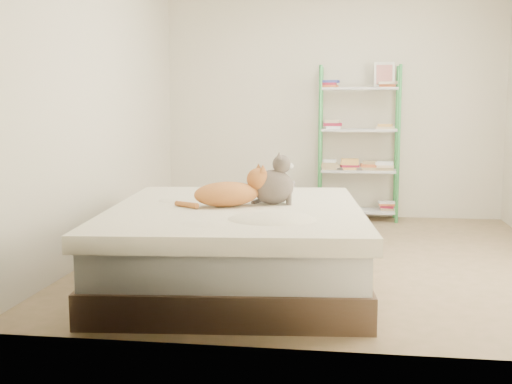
% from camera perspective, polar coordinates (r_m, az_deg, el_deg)
% --- Properties ---
extents(room, '(3.81, 4.21, 2.61)m').
position_cam_1_polar(room, '(5.30, 6.29, 8.04)').
color(room, tan).
rests_on(room, ground).
extents(bed, '(1.94, 2.33, 0.56)m').
position_cam_1_polar(bed, '(4.59, -1.77, -4.71)').
color(bed, brown).
rests_on(bed, ground).
extents(orange_cat, '(0.63, 0.51, 0.22)m').
position_cam_1_polar(orange_cat, '(4.51, -2.65, 0.10)').
color(orange_cat, orange).
rests_on(orange_cat, bed).
extents(grey_cat, '(0.35, 0.30, 0.36)m').
position_cam_1_polar(grey_cat, '(4.61, 1.52, 1.14)').
color(grey_cat, gray).
rests_on(grey_cat, bed).
extents(shelf_unit, '(0.88, 0.36, 1.74)m').
position_cam_1_polar(shelf_unit, '(7.19, 9.14, 3.93)').
color(shelf_unit, green).
rests_on(shelf_unit, ground).
extents(cardboard_box, '(0.51, 0.49, 0.40)m').
position_cam_1_polar(cardboard_box, '(6.44, 6.30, -2.08)').
color(cardboard_box, '#9F8555').
rests_on(cardboard_box, ground).
extents(white_bin, '(0.38, 0.34, 0.41)m').
position_cam_1_polar(white_bin, '(7.26, 2.09, -0.70)').
color(white_bin, silver).
rests_on(white_bin, ground).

